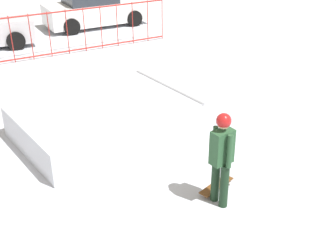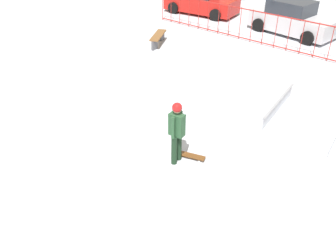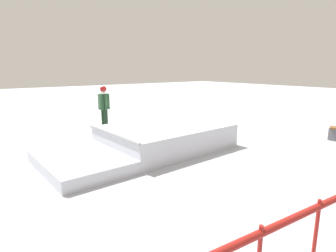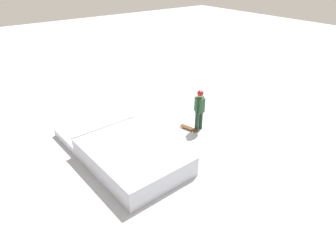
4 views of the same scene
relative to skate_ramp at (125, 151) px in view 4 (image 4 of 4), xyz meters
The scene contains 4 objects.
ground_plane 1.56m from the skate_ramp, 167.61° to the right, with size 60.00×60.00×0.00m, color #B2B7C1.
skate_ramp is the anchor object (origin of this frame).
skater 3.49m from the skate_ramp, 90.31° to the right, with size 0.39×0.44×1.73m.
skateboard 3.12m from the skate_ramp, 86.19° to the right, with size 0.82×0.39×0.09m.
Camera 4 is at (-6.10, 4.24, 6.05)m, focal length 31.44 mm.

